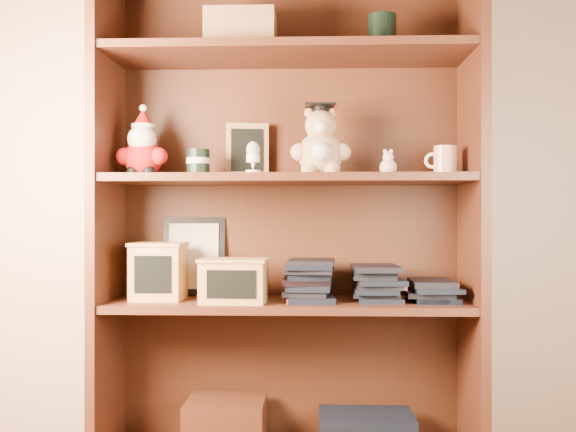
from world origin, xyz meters
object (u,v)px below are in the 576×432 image
(teacher_mug, at_px, (445,161))
(bookcase, at_px, (288,229))
(grad_teddy_bear, at_px, (321,147))
(treats_box, at_px, (159,271))

(teacher_mug, bearing_deg, bookcase, 174.23)
(grad_teddy_bear, relative_size, treats_box, 1.27)
(bookcase, xyz_separation_m, grad_teddy_bear, (0.11, -0.06, 0.26))
(teacher_mug, height_order, treats_box, teacher_mug)
(teacher_mug, distance_m, treats_box, 0.98)
(treats_box, bearing_deg, teacher_mug, 0.05)
(teacher_mug, bearing_deg, grad_teddy_bear, -178.97)
(grad_teddy_bear, height_order, treats_box, grad_teddy_bear)
(bookcase, relative_size, teacher_mug, 15.38)
(bookcase, height_order, grad_teddy_bear, bookcase)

